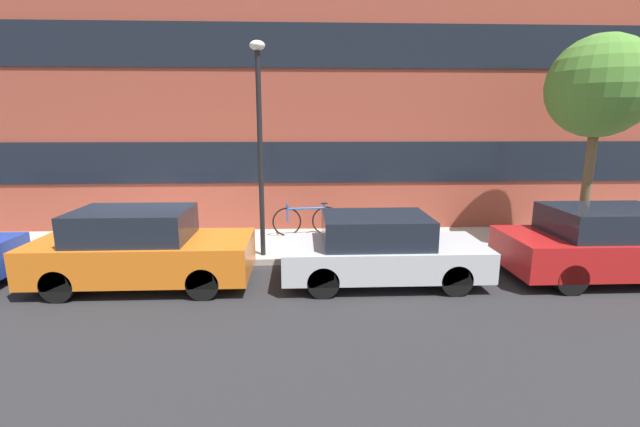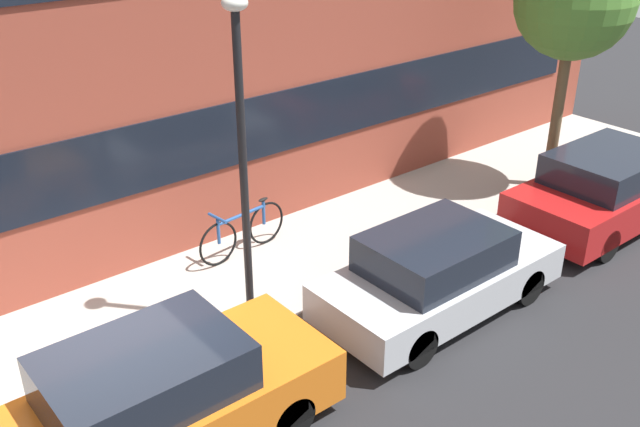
{
  "view_description": "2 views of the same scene",
  "coord_description": "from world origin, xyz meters",
  "px_view_note": "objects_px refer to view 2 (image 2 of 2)",
  "views": [
    {
      "loc": [
        3.16,
        -8.91,
        3.05
      ],
      "look_at": [
        3.55,
        0.21,
        1.1
      ],
      "focal_mm": 24.0,
      "sensor_mm": 36.0,
      "label": 1
    },
    {
      "loc": [
        -2.34,
        -6.89,
        6.08
      ],
      "look_at": [
        3.55,
        0.33,
        1.44
      ],
      "focal_mm": 40.0,
      "sensor_mm": 36.0,
      "label": 2
    }
  ],
  "objects_px": {
    "parked_car_orange": "(158,403)",
    "parked_car_red": "(609,188)",
    "street_tree": "(575,1)",
    "parked_car_silver": "(438,273)",
    "bicycle": "(243,231)",
    "lamp_post": "(242,135)"
  },
  "relations": [
    {
      "from": "parked_car_silver",
      "to": "parked_car_red",
      "type": "xyz_separation_m",
      "value": [
        4.6,
        -0.0,
        0.05
      ]
    },
    {
      "from": "parked_car_silver",
      "to": "bicycle",
      "type": "distance_m",
      "value": 3.37
    },
    {
      "from": "lamp_post",
      "to": "parked_car_silver",
      "type": "bearing_deg",
      "value": -30.13
    },
    {
      "from": "parked_car_red",
      "to": "street_tree",
      "type": "xyz_separation_m",
      "value": [
        0.38,
        1.52,
        3.09
      ]
    },
    {
      "from": "parked_car_orange",
      "to": "bicycle",
      "type": "xyz_separation_m",
      "value": [
        3.15,
        3.06,
        -0.16
      ]
    },
    {
      "from": "parked_car_silver",
      "to": "bicycle",
      "type": "relative_size",
      "value": 2.15
    },
    {
      "from": "parked_car_silver",
      "to": "parked_car_red",
      "type": "relative_size",
      "value": 0.9
    },
    {
      "from": "street_tree",
      "to": "lamp_post",
      "type": "relative_size",
      "value": 1.05
    },
    {
      "from": "parked_car_orange",
      "to": "parked_car_red",
      "type": "bearing_deg",
      "value": -0.0
    },
    {
      "from": "parked_car_orange",
      "to": "parked_car_red",
      "type": "height_order",
      "value": "parked_car_orange"
    },
    {
      "from": "parked_car_orange",
      "to": "bicycle",
      "type": "distance_m",
      "value": 4.39
    },
    {
      "from": "bicycle",
      "to": "street_tree",
      "type": "xyz_separation_m",
      "value": [
        6.38,
        -1.54,
        3.23
      ]
    },
    {
      "from": "parked_car_silver",
      "to": "bicycle",
      "type": "height_order",
      "value": "parked_car_silver"
    },
    {
      "from": "street_tree",
      "to": "parked_car_silver",
      "type": "bearing_deg",
      "value": -163.02
    },
    {
      "from": "parked_car_red",
      "to": "lamp_post",
      "type": "xyz_separation_m",
      "value": [
        -6.99,
        1.39,
        2.24
      ]
    },
    {
      "from": "parked_car_red",
      "to": "bicycle",
      "type": "relative_size",
      "value": 2.38
    },
    {
      "from": "parked_car_silver",
      "to": "street_tree",
      "type": "distance_m",
      "value": 6.08
    },
    {
      "from": "lamp_post",
      "to": "bicycle",
      "type": "bearing_deg",
      "value": 59.28
    },
    {
      "from": "parked_car_orange",
      "to": "bicycle",
      "type": "height_order",
      "value": "parked_car_orange"
    },
    {
      "from": "parked_car_orange",
      "to": "street_tree",
      "type": "bearing_deg",
      "value": 9.08
    },
    {
      "from": "parked_car_silver",
      "to": "street_tree",
      "type": "height_order",
      "value": "street_tree"
    },
    {
      "from": "street_tree",
      "to": "parked_car_red",
      "type": "bearing_deg",
      "value": -104.13
    }
  ]
}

